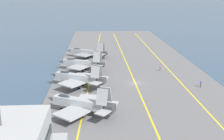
# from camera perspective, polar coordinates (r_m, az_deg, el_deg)

# --- Properties ---
(ground_plane) EXTENTS (2000.00, 2000.00, 0.00)m
(ground_plane) POSITION_cam_1_polar(r_m,az_deg,el_deg) (79.61, 4.71, -2.89)
(ground_plane) COLOR #334C66
(carrier_deck) EXTENTS (204.95, 46.93, 0.40)m
(carrier_deck) POSITION_cam_1_polar(r_m,az_deg,el_deg) (79.55, 4.71, -2.75)
(carrier_deck) COLOR slate
(carrier_deck) RESTS_ON ground
(deck_stripe_foul_line) EXTENTS (184.46, 0.62, 0.01)m
(deck_stripe_foul_line) POSITION_cam_1_polar(r_m,az_deg,el_deg) (82.28, 13.66, -2.37)
(deck_stripe_foul_line) COLOR yellow
(deck_stripe_foul_line) RESTS_ON carrier_deck
(deck_stripe_centerline) EXTENTS (184.46, 0.36, 0.01)m
(deck_stripe_centerline) POSITION_cam_1_polar(r_m,az_deg,el_deg) (79.48, 4.71, -2.61)
(deck_stripe_centerline) COLOR yellow
(deck_stripe_centerline) RESTS_ON carrier_deck
(deck_stripe_edge_line) EXTENTS (184.21, 10.35, 0.01)m
(deck_stripe_edge_line) POSITION_cam_1_polar(r_m,az_deg,el_deg) (78.74, -4.64, -2.79)
(deck_stripe_edge_line) COLOR yellow
(deck_stripe_edge_line) RESTS_ON carrier_deck
(parked_jet_nearest) EXTENTS (14.03, 16.01, 6.60)m
(parked_jet_nearest) POSITION_cam_1_polar(r_m,az_deg,el_deg) (59.53, -6.43, -6.73)
(parked_jet_nearest) COLOR #9EA3A8
(parked_jet_nearest) RESTS_ON carrier_deck
(parked_jet_second) EXTENTS (12.95, 16.47, 6.63)m
(parked_jet_second) POSITION_cam_1_polar(r_m,az_deg,el_deg) (75.52, -6.95, -1.53)
(parked_jet_second) COLOR #9EA3A8
(parked_jet_second) RESTS_ON carrier_deck
(parked_jet_third) EXTENTS (12.79, 16.14, 6.63)m
(parked_jet_third) POSITION_cam_1_polar(r_m,az_deg,el_deg) (91.37, -6.14, 1.44)
(parked_jet_third) COLOR #93999E
(parked_jet_third) RESTS_ON carrier_deck
(parked_jet_fourth) EXTENTS (12.40, 17.13, 6.25)m
(parked_jet_fourth) POSITION_cam_1_polar(r_m,az_deg,el_deg) (108.65, -5.08, 3.70)
(parked_jet_fourth) COLOR gray
(parked_jet_fourth) RESTS_ON carrier_deck
(crew_purple_vest) EXTENTS (0.43, 0.35, 1.80)m
(crew_purple_vest) POSITION_cam_1_polar(r_m,az_deg,el_deg) (91.71, 9.73, 0.40)
(crew_purple_vest) COLOR #4C473D
(crew_purple_vest) RESTS_ON carrier_deck
(crew_blue_vest) EXTENTS (0.45, 0.46, 1.81)m
(crew_blue_vest) POSITION_cam_1_polar(r_m,az_deg,el_deg) (79.19, 17.60, -2.65)
(crew_blue_vest) COLOR #383328
(crew_blue_vest) RESTS_ON carrier_deck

